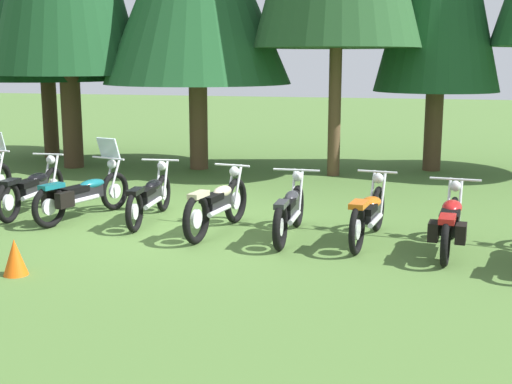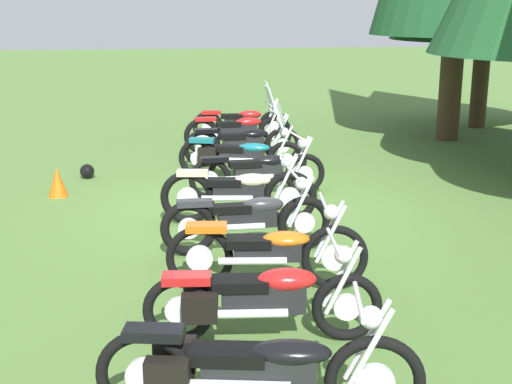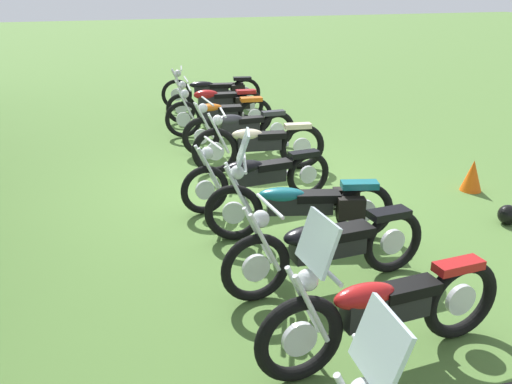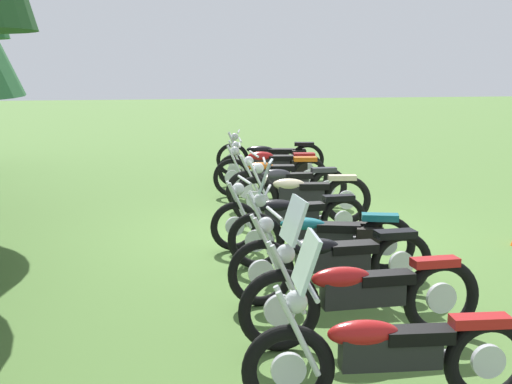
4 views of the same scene
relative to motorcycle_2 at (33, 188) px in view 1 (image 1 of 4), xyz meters
name	(u,v)px [view 1 (image 1 of 4)]	position (x,y,z in m)	size (l,w,h in m)	color
ground_plane	(182,226)	(2.99, -0.29, -0.46)	(80.00, 80.00, 0.00)	#4C7033
motorcycle_2	(33,188)	(0.00, 0.00, 0.00)	(0.62, 2.30, 1.01)	black
motorcycle_3	(82,193)	(1.12, -0.20, 0.00)	(0.97, 2.25, 1.37)	black
motorcycle_4	(150,196)	(2.32, -0.04, -0.02)	(0.69, 2.26, 0.99)	black
motorcycle_5	(218,204)	(3.71, -0.52, 0.01)	(0.63, 2.22, 1.04)	black
motorcycle_6	(290,210)	(4.90, -0.55, -0.02)	(0.77, 2.18, 1.01)	black
motorcycle_7	(369,213)	(6.12, -0.50, 0.00)	(0.63, 2.20, 1.02)	black
motorcycle_8	(450,222)	(7.32, -0.78, -0.01)	(0.76, 2.21, 0.98)	black
traffic_cone	(15,257)	(1.82, -3.29, -0.22)	(0.32, 0.32, 0.48)	#EA590F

